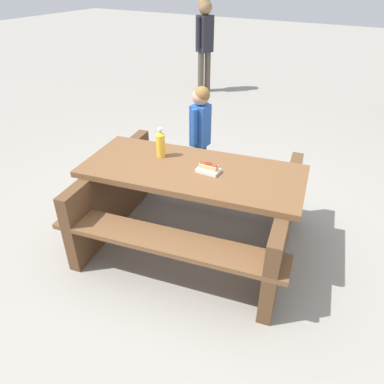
# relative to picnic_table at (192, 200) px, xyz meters

# --- Properties ---
(ground_plane) EXTENTS (30.00, 30.00, 0.00)m
(ground_plane) POSITION_rel_picnic_table_xyz_m (0.00, 0.00, -0.44)
(ground_plane) COLOR gray
(ground_plane) RESTS_ON ground
(picnic_table) EXTENTS (2.02, 1.70, 0.75)m
(picnic_table) POSITION_rel_picnic_table_xyz_m (0.00, 0.00, 0.00)
(picnic_table) COLOR brown
(picnic_table) RESTS_ON ground
(soda_bottle) EXTENTS (0.08, 0.08, 0.26)m
(soda_bottle) POSITION_rel_picnic_table_xyz_m (-0.34, 0.06, 0.42)
(soda_bottle) COLOR yellow
(soda_bottle) RESTS_ON picnic_table
(hotdog_tray) EXTENTS (0.18, 0.11, 0.08)m
(hotdog_tray) POSITION_rel_picnic_table_xyz_m (0.14, 0.01, 0.34)
(hotdog_tray) COLOR white
(hotdog_tray) RESTS_ON picnic_table
(child_in_coat) EXTENTS (0.18, 0.28, 1.15)m
(child_in_coat) POSITION_rel_picnic_table_xyz_m (-0.40, 0.87, 0.29)
(child_in_coat) COLOR #3F334C
(child_in_coat) RESTS_ON ground
(bystander_adult) EXTENTS (0.31, 0.38, 1.65)m
(bystander_adult) POSITION_rel_picnic_table_xyz_m (-2.10, 4.14, 0.61)
(bystander_adult) COLOR brown
(bystander_adult) RESTS_ON ground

